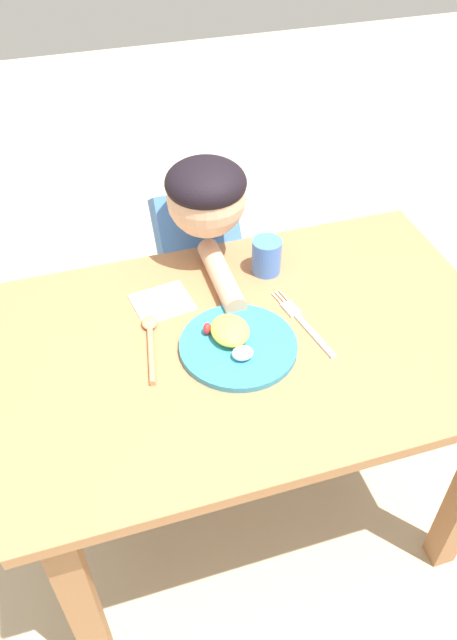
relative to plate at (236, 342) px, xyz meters
name	(u,v)px	position (x,y,z in m)	size (l,w,h in m)	color
ground_plane	(248,512)	(0.05, 0.01, -0.75)	(8.00, 8.00, 0.00)	#B6A88A
dining_table	(253,380)	(0.05, 0.01, -0.15)	(1.10, 0.72, 0.74)	#A36D44
plate	(236,342)	(0.00, 0.00, 0.00)	(0.25, 0.25, 0.05)	teal
fork	(303,322)	(0.17, 0.03, -0.01)	(0.06, 0.24, 0.01)	silver
spoon	(150,339)	(-0.17, 0.07, -0.01)	(0.06, 0.20, 0.02)	tan
drinking_cup	(266,256)	(0.15, 0.23, 0.03)	(0.07, 0.07, 0.09)	#4374D4
person	(200,283)	(0.03, 0.43, -0.18)	(0.21, 0.48, 1.00)	#334463
napkin	(162,302)	(-0.12, 0.19, -0.01)	(0.13, 0.11, 0.00)	white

